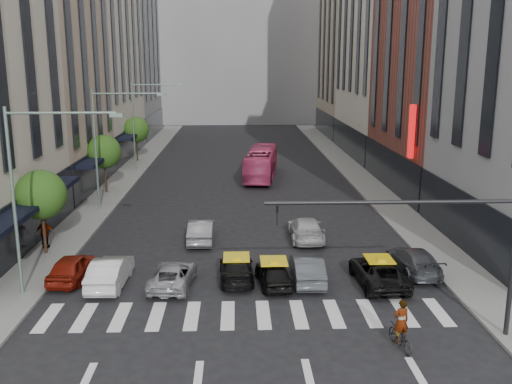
{
  "coord_description": "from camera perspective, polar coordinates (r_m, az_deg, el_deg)",
  "views": [
    {
      "loc": [
        -0.55,
        -22.24,
        11.13
      ],
      "look_at": [
        0.52,
        8.79,
        4.0
      ],
      "focal_mm": 40.0,
      "sensor_mm": 36.0,
      "label": 1
    }
  ],
  "objects": [
    {
      "name": "building_right_b",
      "position": [
        52.3,
        18.22,
        14.36
      ],
      "size": [
        8.0,
        18.0,
        26.0
      ],
      "primitive_type": "cube",
      "color": "brown",
      "rests_on": "ground"
    },
    {
      "name": "car_row2_right",
      "position": [
        36.52,
        5.01,
        -3.68
      ],
      "size": [
        2.05,
        4.96,
        1.44
      ],
      "primitive_type": "imported",
      "rotation": [
        0.0,
        0.0,
        3.13
      ],
      "color": "#B9B9B9",
      "rests_on": "ground"
    },
    {
      "name": "bus",
      "position": [
        55.36,
        0.52,
        2.89
      ],
      "size": [
        3.79,
        10.83,
        2.95
      ],
      "primitive_type": "imported",
      "rotation": [
        0.0,
        0.0,
        3.02
      ],
      "color": "#C53A6B",
      "rests_on": "ground"
    },
    {
      "name": "tree_near",
      "position": [
        34.95,
        -20.7,
        -0.27
      ],
      "size": [
        2.88,
        2.88,
        4.95
      ],
      "color": "black",
      "rests_on": "sidewalk_left"
    },
    {
      "name": "traffic_signal",
      "position": [
        23.73,
        18.48,
        -4.04
      ],
      "size": [
        10.1,
        0.2,
        6.0
      ],
      "color": "black",
      "rests_on": "ground"
    },
    {
      "name": "car_row2_left",
      "position": [
        36.12,
        -5.49,
        -3.87
      ],
      "size": [
        1.55,
        4.39,
        1.44
      ],
      "primitive_type": "imported",
      "rotation": [
        0.0,
        0.0,
        3.14
      ],
      "color": "gray",
      "rests_on": "ground"
    },
    {
      "name": "car_grey_mid",
      "position": [
        29.75,
        5.14,
        -7.62
      ],
      "size": [
        1.53,
        4.32,
        1.42
      ],
      "primitive_type": "imported",
      "rotation": [
        0.0,
        0.0,
        3.14
      ],
      "color": "#3E4246",
      "rests_on": "ground"
    },
    {
      "name": "taxi_center",
      "position": [
        29.18,
        1.78,
        -8.14
      ],
      "size": [
        1.93,
        3.92,
        1.29
      ],
      "primitive_type": "imported",
      "rotation": [
        0.0,
        0.0,
        3.25
      ],
      "color": "black",
      "rests_on": "ground"
    },
    {
      "name": "tree_mid",
      "position": [
        50.09,
        -14.97,
        3.91
      ],
      "size": [
        2.88,
        2.88,
        4.95
      ],
      "color": "black",
      "rests_on": "sidewalk_left"
    },
    {
      "name": "motorcycle",
      "position": [
        23.96,
        14.22,
        -13.86
      ],
      "size": [
        1.05,
        1.96,
        0.98
      ],
      "primitive_type": "imported",
      "rotation": [
        0.0,
        0.0,
        3.36
      ],
      "color": "black",
      "rests_on": "ground"
    },
    {
      "name": "ground",
      "position": [
        24.87,
        -0.51,
        -13.65
      ],
      "size": [
        160.0,
        160.0,
        0.0
      ],
      "primitive_type": "plane",
      "color": "black",
      "rests_on": "ground"
    },
    {
      "name": "building_right_d",
      "position": [
        89.03,
        9.71,
        14.6
      ],
      "size": [
        8.0,
        18.0,
        28.0
      ],
      "primitive_type": "cube",
      "color": "tan",
      "rests_on": "ground"
    },
    {
      "name": "sidewalk_left",
      "position": [
        54.5,
        -13.52,
        0.87
      ],
      "size": [
        3.0,
        96.0,
        0.15
      ],
      "primitive_type": "cube",
      "color": "slate",
      "rests_on": "ground"
    },
    {
      "name": "car_white_front",
      "position": [
        30.05,
        -14.38,
        -7.71
      ],
      "size": [
        1.69,
        4.55,
        1.49
      ],
      "primitive_type": "imported",
      "rotation": [
        0.0,
        0.0,
        3.12
      ],
      "color": "silver",
      "rests_on": "ground"
    },
    {
      "name": "building_left_d",
      "position": [
        88.86,
        -13.1,
        15.11
      ],
      "size": [
        8.0,
        18.0,
        30.0
      ],
      "primitive_type": "cube",
      "color": "gray",
      "rests_on": "ground"
    },
    {
      "name": "pedestrian_far",
      "position": [
        36.53,
        -20.35,
        -3.85
      ],
      "size": [
        1.12,
        0.5,
        1.88
      ],
      "primitive_type": "imported",
      "rotation": [
        0.0,
        0.0,
        3.11
      ],
      "color": "gray",
      "rests_on": "sidewalk_left"
    },
    {
      "name": "streetlamp_mid",
      "position": [
        43.6,
        -14.61,
        5.64
      ],
      "size": [
        5.38,
        0.25,
        9.0
      ],
      "color": "gray",
      "rests_on": "sidewalk_left"
    },
    {
      "name": "rider",
      "position": [
        23.37,
        14.41,
        -10.79
      ],
      "size": [
        0.74,
        0.57,
        1.82
      ],
      "primitive_type": "imported",
      "rotation": [
        0.0,
        0.0,
        3.36
      ],
      "color": "gray",
      "rests_on": "motorcycle"
    },
    {
      "name": "sidewalk_right",
      "position": [
        54.74,
        10.79,
        1.05
      ],
      "size": [
        3.0,
        96.0,
        0.15
      ],
      "primitive_type": "cube",
      "color": "slate",
      "rests_on": "ground"
    },
    {
      "name": "tree_far",
      "position": [
        65.64,
        -11.9,
        6.12
      ],
      "size": [
        2.88,
        2.88,
        4.95
      ],
      "color": "black",
      "rests_on": "sidewalk_left"
    },
    {
      "name": "building_far",
      "position": [
        107.46,
        -1.75,
        16.59
      ],
      "size": [
        30.0,
        10.0,
        36.0
      ],
      "primitive_type": "cube",
      "color": "gray",
      "rests_on": "ground"
    },
    {
      "name": "liberty_sign",
      "position": [
        44.53,
        15.3,
        5.86
      ],
      "size": [
        0.3,
        0.7,
        4.0
      ],
      "color": "red",
      "rests_on": "ground"
    },
    {
      "name": "streetlamp_near",
      "position": [
        28.39,
        -21.48,
        1.42
      ],
      "size": [
        5.38,
        0.25,
        9.0
      ],
      "color": "gray",
      "rests_on": "sidewalk_left"
    },
    {
      "name": "taxi_right",
      "position": [
        29.93,
        12.15,
        -7.82
      ],
      "size": [
        2.47,
        4.96,
        1.35
      ],
      "primitive_type": "imported",
      "rotation": [
        0.0,
        0.0,
        3.19
      ],
      "color": "black",
      "rests_on": "ground"
    },
    {
      "name": "car_grey_curb",
      "position": [
        32.01,
        15.52,
        -6.61
      ],
      "size": [
        2.18,
        4.79,
        1.36
      ],
      "primitive_type": "imported",
      "rotation": [
        0.0,
        0.0,
        3.2
      ],
      "color": "#3E4145",
      "rests_on": "ground"
    },
    {
      "name": "streetlamp_far",
      "position": [
        59.24,
        -11.29,
        7.63
      ],
      "size": [
        5.38,
        0.25,
        9.0
      ],
      "color": "gray",
      "rests_on": "sidewalk_left"
    },
    {
      "name": "car_red",
      "position": [
        31.31,
        -17.9,
        -7.19
      ],
      "size": [
        1.96,
        4.21,
        1.39
      ],
      "primitive_type": "imported",
      "rotation": [
        0.0,
        0.0,
        3.06
      ],
      "color": "maroon",
      "rests_on": "ground"
    },
    {
      "name": "building_left_b",
      "position": [
        52.87,
        -20.66,
        13.07
      ],
      "size": [
        8.0,
        16.0,
        24.0
      ],
      "primitive_type": "cube",
      "color": "tan",
      "rests_on": "ground"
    },
    {
      "name": "car_silver",
      "position": [
        29.36,
        -8.31,
        -8.22
      ],
      "size": [
        2.4,
        4.52,
        1.21
      ],
      "primitive_type": "imported",
      "rotation": [
        0.0,
        0.0,
        3.05
      ],
      "color": "#A0A1A5",
      "rests_on": "ground"
    },
    {
      "name": "taxi_left",
      "position": [
        29.84,
        -1.96,
        -7.69
      ],
      "size": [
        1.89,
        4.35,
        1.25
      ],
      "primitive_type": "imported",
      "rotation": [
        0.0,
        0.0,
        3.17
      ],
      "color": "black",
      "rests_on": "ground"
    }
  ]
}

